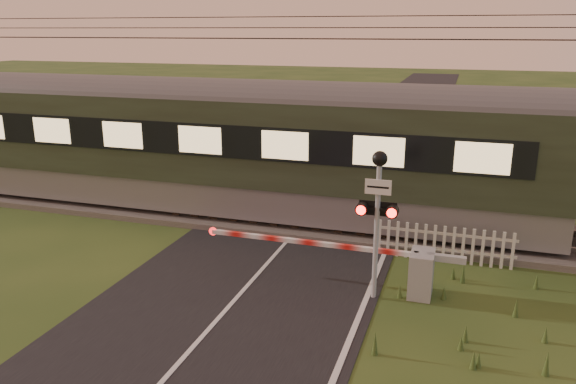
% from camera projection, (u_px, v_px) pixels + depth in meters
% --- Properties ---
extents(ground, '(160.00, 160.00, 0.00)m').
position_uv_depth(ground, '(217.00, 321.00, 11.50)').
color(ground, '#284219').
rests_on(ground, ground).
extents(road, '(6.00, 140.00, 0.03)m').
position_uv_depth(road, '(213.00, 326.00, 11.28)').
color(road, black).
rests_on(road, ground).
extents(track_bed, '(140.00, 3.40, 0.39)m').
position_uv_depth(track_bed, '(305.00, 220.00, 17.43)').
color(track_bed, '#47423D').
rests_on(track_bed, ground).
extents(overhead_wires, '(120.00, 0.62, 0.62)m').
position_uv_depth(overhead_wires, '(307.00, 30.00, 15.85)').
color(overhead_wires, black).
rests_on(overhead_wires, ground).
extents(boom_gate, '(6.11, 0.79, 1.05)m').
position_uv_depth(boom_gate, '(409.00, 270.00, 12.57)').
color(boom_gate, gray).
rests_on(boom_gate, ground).
extents(crossing_signal, '(0.85, 0.35, 3.34)m').
position_uv_depth(crossing_signal, '(378.00, 199.00, 11.87)').
color(crossing_signal, gray).
rests_on(crossing_signal, ground).
extents(picket_fence, '(3.54, 0.08, 0.96)m').
position_uv_depth(picket_fence, '(444.00, 244.00, 14.33)').
color(picket_fence, silver).
rests_on(picket_fence, ground).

